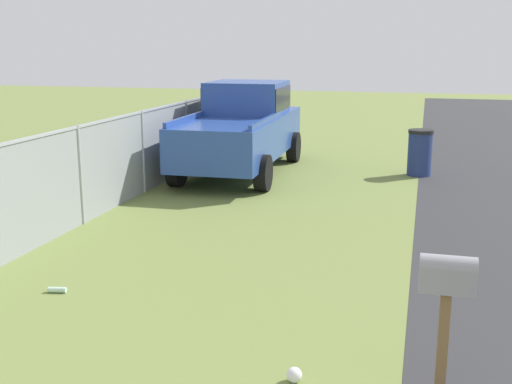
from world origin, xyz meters
The scene contains 6 objects.
mailbox centered at (4.07, -1.36, 0.98)m, with size 0.22×0.47×1.23m.
pickup_truck centered at (13.04, 3.03, 1.10)m, with size 5.32×2.24×2.09m.
trash_bin centered at (13.62, -1.03, 0.53)m, with size 0.57×0.57×1.06m.
fence_section centered at (7.97, 4.37, 0.90)m, with size 14.68×0.07×1.67m.
litter_bottle_by_mailbox centered at (5.17, 3.11, 0.04)m, with size 0.07×0.07×0.22m, color #B2D8BF.
litter_bag_midfield_a centered at (3.85, -0.10, 0.07)m, with size 0.14×0.14×0.14m, color silver.
Camera 1 is at (-1.19, -1.10, 2.95)m, focal length 44.45 mm.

